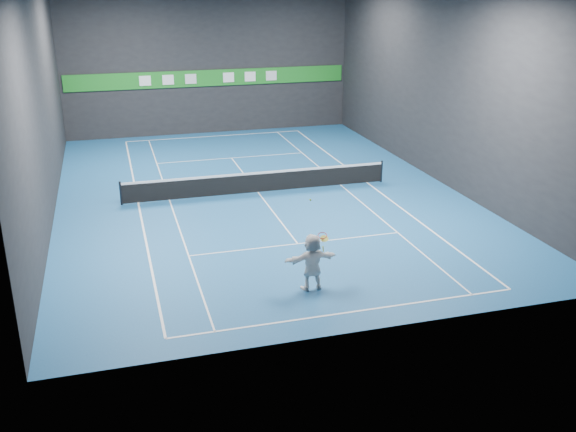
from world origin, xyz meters
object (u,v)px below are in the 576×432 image
object	(u,v)px
player	(312,262)
tennis_ball	(310,200)
tennis_net	(258,182)
tennis_racket	(323,238)

from	to	relation	value
player	tennis_ball	distance (m)	2.10
tennis_ball	tennis_net	distance (m)	10.42
player	tennis_net	bearing A→B (deg)	-96.45
player	tennis_ball	world-z (taller)	tennis_ball
tennis_racket	tennis_ball	bearing A→B (deg)	-171.88
player	tennis_net	size ratio (longest dim) A/B	0.15
player	tennis_racket	size ratio (longest dim) A/B	2.80
tennis_ball	tennis_racket	size ratio (longest dim) A/B	0.09
player	tennis_racket	bearing A→B (deg)	-175.22
tennis_ball	tennis_racket	xyz separation A→B (m)	(0.45, 0.06, -1.32)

